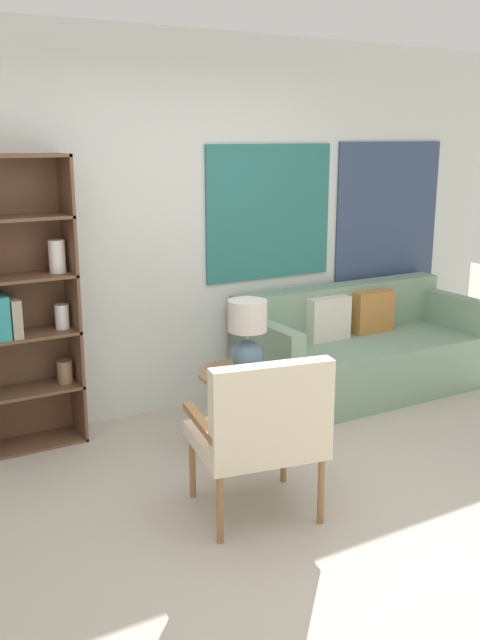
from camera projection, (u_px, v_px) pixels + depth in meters
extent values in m
plane|color=#B2A899|center=(319.00, 534.00, 3.67)|extent=(14.00, 14.00, 0.00)
cube|color=silver|center=(154.00, 229.00, 5.03)|extent=(6.40, 0.06, 2.70)
cube|color=#286B66|center=(270.00, 212.00, 5.44)|extent=(1.10, 0.02, 1.02)
cube|color=#334260|center=(388.00, 219.00, 6.04)|extent=(1.08, 0.02, 1.28)
cube|color=brown|center=(73.00, 301.00, 4.66)|extent=(0.02, 0.30, 1.88)
cube|color=brown|center=(15.00, 447.00, 4.68)|extent=(0.91, 0.30, 0.02)
cube|color=brown|center=(10.00, 393.00, 4.58)|extent=(0.91, 0.30, 0.02)
cube|color=brown|center=(6.00, 338.00, 4.49)|extent=(0.91, 0.30, 0.02)
cylinder|color=#8C6B4C|center=(65.00, 372.00, 4.74)|extent=(0.10, 0.10, 0.15)
cube|color=brown|center=(1.00, 280.00, 4.40)|extent=(0.91, 0.30, 0.02)
cube|color=teal|center=(0.00, 316.00, 4.41)|extent=(0.08, 0.22, 0.27)
cube|color=gray|center=(13.00, 317.00, 4.47)|extent=(0.06, 0.24, 0.24)
cylinder|color=white|center=(62.00, 316.00, 4.64)|extent=(0.09, 0.09, 0.16)
cylinder|color=white|center=(57.00, 256.00, 4.54)|extent=(0.11, 0.11, 0.21)
cylinder|color=olive|center=(284.00, 452.00, 4.18)|extent=(0.04, 0.04, 0.37)
cylinder|color=olive|center=(192.00, 466.00, 4.00)|extent=(0.04, 0.04, 0.37)
cylinder|color=olive|center=(321.00, 491.00, 3.73)|extent=(0.04, 0.04, 0.37)
cylinder|color=olive|center=(220.00, 509.00, 3.55)|extent=(0.04, 0.04, 0.37)
cube|color=beige|center=(255.00, 439.00, 3.81)|extent=(0.73, 0.69, 0.08)
cube|color=beige|center=(272.00, 408.00, 3.52)|extent=(0.64, 0.21, 0.46)
cube|color=olive|center=(306.00, 408.00, 3.87)|extent=(0.14, 0.52, 0.04)
cube|color=olive|center=(201.00, 422.00, 3.68)|extent=(0.14, 0.52, 0.04)
cube|color=gray|center=(363.00, 367.00, 5.64)|extent=(1.95, 0.84, 0.43)
cube|color=gray|center=(340.00, 308.00, 5.81)|extent=(1.95, 0.20, 0.39)
cube|color=gray|center=(265.00, 340.00, 5.11)|extent=(0.12, 0.84, 0.27)
cube|color=gray|center=(449.00, 310.00, 6.00)|extent=(0.12, 0.84, 0.27)
cube|color=beige|center=(328.00, 319.00, 5.58)|extent=(0.36, 0.12, 0.34)
cube|color=#B27538|center=(373.00, 312.00, 5.80)|extent=(0.36, 0.12, 0.34)
cylinder|color=#99704C|center=(241.00, 373.00, 4.55)|extent=(0.55, 0.55, 0.02)
cylinder|color=#99704C|center=(228.00, 404.00, 4.76)|extent=(0.03, 0.03, 0.50)
cylinder|color=#99704C|center=(228.00, 421.00, 4.48)|extent=(0.03, 0.03, 0.50)
cylinder|color=#99704C|center=(266.00, 412.00, 4.62)|extent=(0.03, 0.03, 0.50)
ellipsoid|color=slate|center=(247.00, 355.00, 4.55)|extent=(0.20, 0.20, 0.20)
cylinder|color=tan|center=(247.00, 335.00, 4.52)|extent=(0.02, 0.02, 0.06)
cylinder|color=beige|center=(247.00, 316.00, 4.49)|extent=(0.25, 0.25, 0.20)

